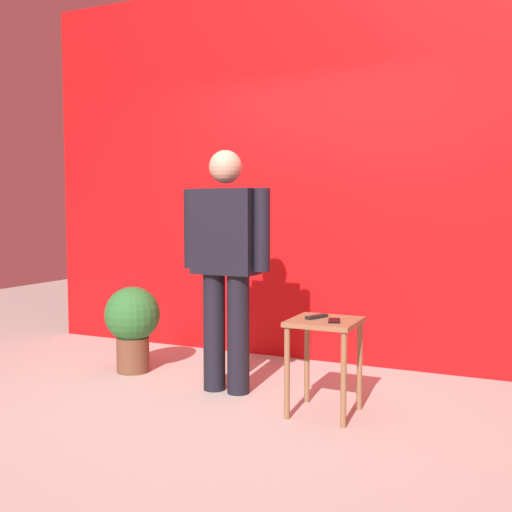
# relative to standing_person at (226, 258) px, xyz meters

# --- Properties ---
(ground_plane) EXTENTS (12.00, 12.00, 0.00)m
(ground_plane) POSITION_rel_standing_person_xyz_m (0.06, -0.42, -0.96)
(ground_plane) COLOR #B7B2A8
(back_wall_red) EXTENTS (5.00, 0.12, 3.28)m
(back_wall_red) POSITION_rel_standing_person_xyz_m (0.06, 1.17, 0.68)
(back_wall_red) COLOR red
(back_wall_red) RESTS_ON ground_plane
(standing_person) EXTENTS (0.67, 0.25, 1.71)m
(standing_person) POSITION_rel_standing_person_xyz_m (0.00, 0.00, 0.00)
(standing_person) COLOR black
(standing_person) RESTS_ON ground_plane
(side_table) EXTENTS (0.42, 0.42, 0.61)m
(side_table) POSITION_rel_standing_person_xyz_m (0.79, -0.17, -0.48)
(side_table) COLOR olive
(side_table) RESTS_ON ground_plane
(cell_phone) EXTENTS (0.11, 0.16, 0.01)m
(cell_phone) POSITION_rel_standing_person_xyz_m (0.87, -0.21, -0.35)
(cell_phone) COLOR black
(cell_phone) RESTS_ON side_table
(tv_remote) EXTENTS (0.11, 0.17, 0.02)m
(tv_remote) POSITION_rel_standing_person_xyz_m (0.73, -0.15, -0.34)
(tv_remote) COLOR black
(tv_remote) RESTS_ON side_table
(potted_plant) EXTENTS (0.44, 0.44, 0.69)m
(potted_plant) POSITION_rel_standing_person_xyz_m (-0.92, 0.15, -0.55)
(potted_plant) COLOR brown
(potted_plant) RESTS_ON ground_plane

